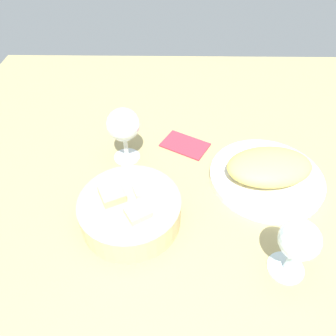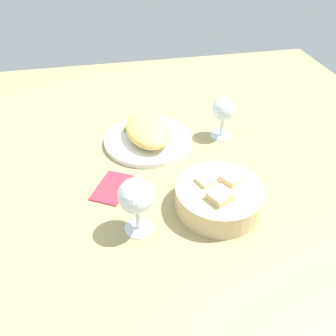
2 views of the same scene
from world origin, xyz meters
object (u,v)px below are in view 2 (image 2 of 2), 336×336
(wine_glass_near, at_px, (136,198))
(folded_napkin, at_px, (112,187))
(plate, at_px, (148,140))
(wine_glass_far, at_px, (224,112))
(bread_basket, at_px, (219,197))

(wine_glass_near, relative_size, folded_napkin, 1.20)
(plate, bearing_deg, folded_napkin, -33.10)
(folded_napkin, bearing_deg, plate, -3.85)
(folded_napkin, bearing_deg, wine_glass_far, -33.94)
(plate, distance_m, wine_glass_near, 0.33)
(plate, distance_m, folded_napkin, 0.21)
(plate, bearing_deg, wine_glass_near, -12.35)
(wine_glass_far, bearing_deg, bread_basket, -19.71)
(wine_glass_near, bearing_deg, folded_napkin, -161.82)
(wine_glass_far, relative_size, folded_napkin, 1.09)
(wine_glass_near, relative_size, wine_glass_far, 1.10)
(wine_glass_near, bearing_deg, plate, 167.65)
(wine_glass_near, distance_m, wine_glass_far, 0.42)
(bread_basket, relative_size, wine_glass_far, 1.60)
(bread_basket, relative_size, folded_napkin, 1.75)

